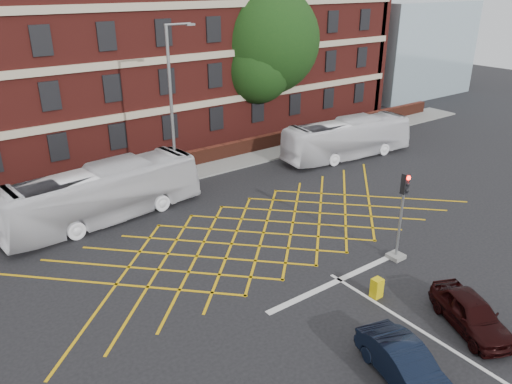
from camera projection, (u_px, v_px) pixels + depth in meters
ground at (288, 248)px, 24.42m from camera, size 120.00×120.00×0.00m
victorian_building at (107, 41)px, 37.74m from camera, size 51.00×12.17×20.40m
boundary_wall at (165, 165)px, 33.82m from camera, size 56.00×0.50×1.10m
far_pavement at (173, 176)px, 33.27m from camera, size 60.00×3.00×0.12m
glass_block at (401, 48)px, 56.57m from camera, size 14.00×10.00×10.00m
box_junction_hatching at (263, 233)px, 25.90m from camera, size 8.22×8.22×0.02m
stop_line at (339, 280)px, 21.83m from camera, size 8.00×0.30×0.02m
centre_line at (476, 365)px, 17.02m from camera, size 0.15×14.00×0.02m
bus_left at (103, 194)px, 26.76m from camera, size 11.19×3.65×3.06m
bus_right at (347, 138)px, 36.41m from camera, size 10.47×3.57×2.86m
car_navy at (405, 365)px, 16.13m from camera, size 2.29×4.15×1.30m
car_maroon at (471, 313)px, 18.61m from camera, size 2.99×4.16×1.32m
deciduous_tree at (265, 48)px, 40.87m from camera, size 8.81×8.81×11.94m
traffic_light_near at (400, 225)px, 22.87m from camera, size 0.70×0.70×4.27m
street_lamp at (175, 139)px, 29.23m from camera, size 2.25×1.00×9.95m
utility_cabinet at (377, 288)px, 20.53m from camera, size 0.43×0.38×0.86m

